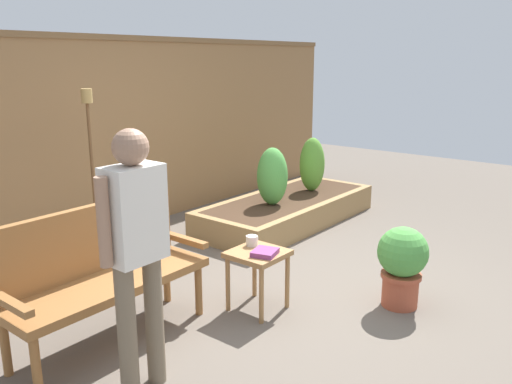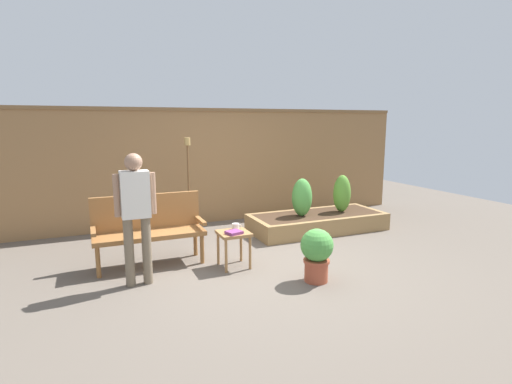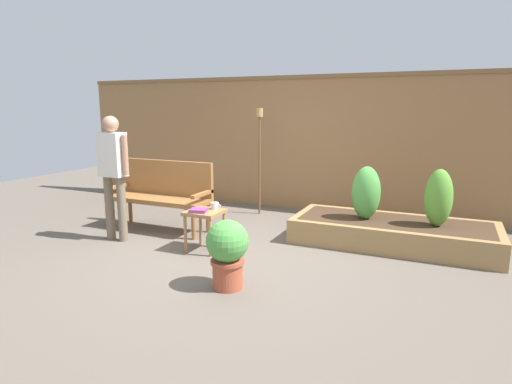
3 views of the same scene
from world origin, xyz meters
name	(u,v)px [view 3 (image 3 of 3)]	position (x,y,z in m)	size (l,w,h in m)	color
ground_plane	(228,257)	(0.00, 0.00, 0.00)	(14.00, 14.00, 0.00)	#60564C
fence_back	(303,143)	(0.00, 2.60, 1.09)	(8.40, 0.14, 2.16)	olive
garden_bench	(163,190)	(-1.37, 0.69, 0.54)	(1.44, 0.48, 0.94)	#936033
side_table	(205,217)	(-0.36, 0.11, 0.40)	(0.40, 0.40, 0.48)	#9E7042
cup_on_table	(215,206)	(-0.29, 0.23, 0.52)	(0.13, 0.09, 0.08)	silver
book_on_table	(199,210)	(-0.39, 0.02, 0.50)	(0.19, 0.17, 0.04)	#7F3875
potted_boxwood	(227,250)	(0.39, -0.74, 0.37)	(0.40, 0.40, 0.65)	#A84C33
raised_planter_bed	(393,233)	(1.63, 1.24, 0.15)	(2.40, 1.00, 0.30)	#997547
shrub_near_bench	(366,193)	(1.29, 1.21, 0.63)	(0.35, 0.35, 0.65)	brown
shrub_far_corner	(439,198)	(2.11, 1.21, 0.63)	(0.31, 0.31, 0.67)	brown
tiki_torch	(260,142)	(-0.50, 2.00, 1.13)	(0.10, 0.10, 1.65)	brown
person_by_bench	(113,167)	(-1.59, 0.00, 0.93)	(0.47, 0.20, 1.56)	#70604C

